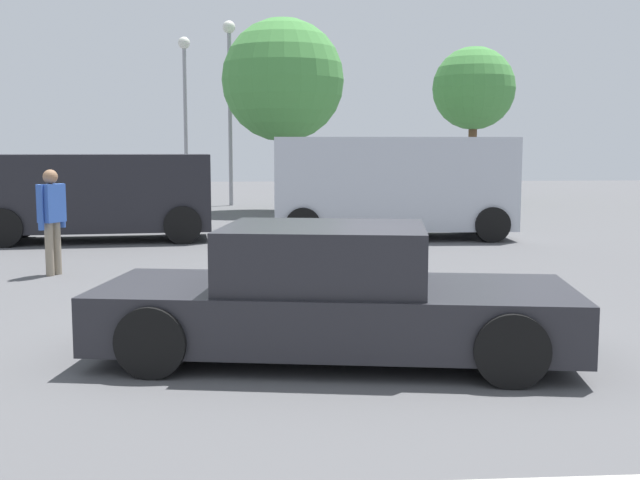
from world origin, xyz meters
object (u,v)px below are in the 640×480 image
at_px(dog, 190,283).
at_px(light_post_far, 230,81).
at_px(light_post_near, 185,90).
at_px(suv_dark, 99,193).
at_px(sedan_foreground, 332,297).
at_px(pedestrian, 52,213).
at_px(van_white, 392,184).

height_order(dog, light_post_far, light_post_far).
bearing_deg(dog, light_post_near, 133.55).
bearing_deg(suv_dark, light_post_far, 71.12).
bearing_deg(sedan_foreground, dog, 129.38).
distance_m(sedan_foreground, pedestrian, 6.54).
relative_size(dog, pedestrian, 0.31).
bearing_deg(dog, sedan_foreground, -21.96).
bearing_deg(sedan_foreground, pedestrian, 136.84).
bearing_deg(pedestrian, dog, 161.84).
relative_size(van_white, light_post_near, 0.87).
relative_size(dog, light_post_near, 0.09).
bearing_deg(van_white, dog, 63.60).
bearing_deg(pedestrian, light_post_near, -64.43).
bearing_deg(pedestrian, sedan_foreground, 154.68).
xyz_separation_m(sedan_foreground, van_white, (2.21, 9.98, 0.63)).
bearing_deg(light_post_far, sedan_foreground, -84.86).
relative_size(van_white, light_post_far, 0.83).
relative_size(van_white, pedestrian, 3.17).
height_order(van_white, light_post_far, light_post_far).
relative_size(dog, suv_dark, 0.11).
bearing_deg(sedan_foreground, suv_dark, 122.42).
bearing_deg(light_post_far, light_post_near, 133.21).
height_order(sedan_foreground, dog, sedan_foreground).
height_order(dog, light_post_near, light_post_near).
distance_m(van_white, suv_dark, 6.45).
distance_m(sedan_foreground, light_post_far, 20.72).
distance_m(dog, pedestrian, 3.43).
distance_m(pedestrian, light_post_far, 15.64).
bearing_deg(suv_dark, sedan_foreground, -72.62).
bearing_deg(light_post_near, dog, -84.28).
bearing_deg(light_post_near, sedan_foreground, -80.87).
relative_size(dog, van_white, 0.10).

